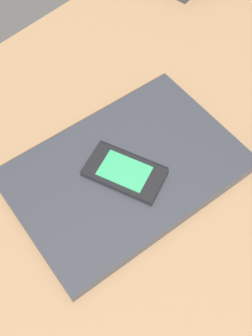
% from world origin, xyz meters
% --- Properties ---
extents(desk_surface, '(1.20, 0.80, 0.03)m').
position_xyz_m(desk_surface, '(0.00, 0.00, 0.01)').
color(desk_surface, '#9E7751').
rests_on(desk_surface, ground).
extents(laptop_closed, '(0.39, 0.29, 0.02)m').
position_xyz_m(laptop_closed, '(-0.06, 0.01, 0.04)').
color(laptop_closed, '#33353D').
rests_on(laptop_closed, desk_surface).
extents(cell_phone_on_laptop, '(0.10, 0.13, 0.01)m').
position_xyz_m(cell_phone_on_laptop, '(-0.07, 0.00, 0.06)').
color(cell_phone_on_laptop, black).
rests_on(cell_phone_on_laptop, laptop_closed).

